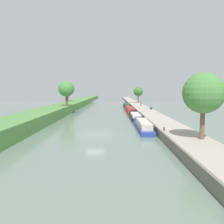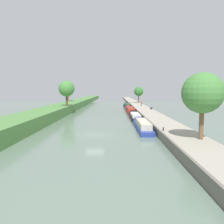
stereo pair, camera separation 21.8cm
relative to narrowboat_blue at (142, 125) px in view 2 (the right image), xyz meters
name	(u,v)px [view 2 (the right image)]	position (x,y,z in m)	size (l,w,h in m)	color
ground_plane	(95,134)	(-7.14, -4.45, -0.59)	(160.00, 160.00, 0.00)	slate
left_grassy_bank	(11,127)	(-18.90, -4.45, 0.46)	(6.15, 260.00, 2.11)	#518442
right_towpath	(173,131)	(3.73, -4.45, -0.09)	(4.38, 260.00, 1.01)	#A89E8E
stone_quay	(156,131)	(1.41, -4.45, -0.06)	(0.25, 260.00, 1.06)	#6B665B
narrowboat_blue	(142,125)	(0.00, 0.00, 0.00)	(1.92, 12.65, 2.07)	#283D93
narrowboat_black	(135,116)	(-0.01, 13.37, -0.10)	(2.06, 12.00, 1.96)	black
narrowboat_red	(130,110)	(-0.05, 28.13, -0.04)	(2.11, 17.21, 2.00)	maroon
narrowboat_navy	(127,106)	(-0.04, 44.77, -0.03)	(2.04, 13.69, 2.04)	#141E42
tree_rightbank_near	(202,93)	(4.73, -11.84, 5.25)	(4.28, 4.28, 7.01)	brown
tree_rightbank_midnear	(139,92)	(5.27, 55.54, 4.86)	(3.68, 3.68, 6.32)	brown
tree_leftbank_downstream	(68,88)	(-21.01, 45.37, 6.25)	(3.95, 3.95, 6.73)	brown
tree_leftbank_upstream	(67,89)	(-16.63, 21.91, 5.87)	(4.04, 4.04, 6.42)	brown
person_walking	(141,103)	(4.22, 37.25, 1.29)	(0.34, 0.34, 1.66)	#282D42
mooring_bollard_near	(163,129)	(1.84, -6.96, 0.64)	(0.16, 0.16, 0.45)	black
mooring_bollard_far	(131,103)	(1.84, 51.06, 0.64)	(0.16, 0.16, 0.45)	black
park_bench	(151,108)	(5.47, 24.91, 0.76)	(0.44, 1.50, 0.47)	#333338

